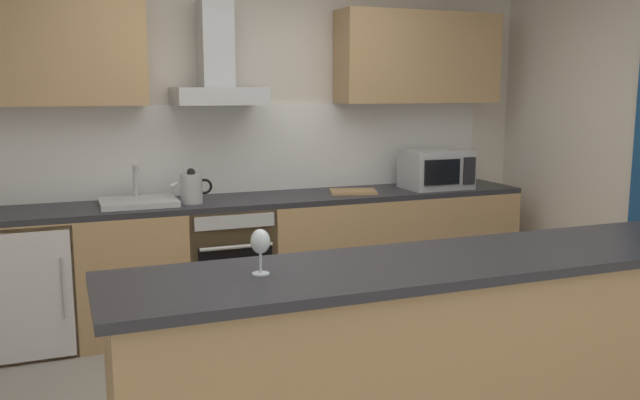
{
  "coord_description": "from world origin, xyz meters",
  "views": [
    {
      "loc": [
        -1.29,
        -3.01,
        1.67
      ],
      "look_at": [
        0.06,
        0.46,
        1.05
      ],
      "focal_mm": 37.61,
      "sensor_mm": 36.0,
      "label": 1
    }
  ],
  "objects_px": {
    "oven": "(226,261)",
    "chopping_board": "(353,192)",
    "microwave": "(436,169)",
    "wine_glass": "(260,243)",
    "sink": "(138,201)",
    "refrigerator": "(27,285)",
    "range_hood": "(217,72)",
    "kettle": "(192,188)"
  },
  "relations": [
    {
      "from": "oven",
      "to": "chopping_board",
      "type": "height_order",
      "value": "chopping_board"
    },
    {
      "from": "oven",
      "to": "microwave",
      "type": "relative_size",
      "value": 1.6
    },
    {
      "from": "oven",
      "to": "wine_glass",
      "type": "distance_m",
      "value": 2.26
    },
    {
      "from": "microwave",
      "to": "sink",
      "type": "bearing_deg",
      "value": 179.02
    },
    {
      "from": "refrigerator",
      "to": "wine_glass",
      "type": "relative_size",
      "value": 4.78
    },
    {
      "from": "microwave",
      "to": "wine_glass",
      "type": "bearing_deg",
      "value": -134.06
    },
    {
      "from": "microwave",
      "to": "range_hood",
      "type": "xyz_separation_m",
      "value": [
        -1.68,
        0.16,
        0.74
      ]
    },
    {
      "from": "microwave",
      "to": "kettle",
      "type": "height_order",
      "value": "microwave"
    },
    {
      "from": "oven",
      "to": "wine_glass",
      "type": "height_order",
      "value": "wine_glass"
    },
    {
      "from": "wine_glass",
      "to": "chopping_board",
      "type": "xyz_separation_m",
      "value": [
        1.34,
        2.12,
        -0.18
      ]
    },
    {
      "from": "oven",
      "to": "sink",
      "type": "distance_m",
      "value": 0.75
    },
    {
      "from": "sink",
      "to": "chopping_board",
      "type": "distance_m",
      "value": 1.56
    },
    {
      "from": "kettle",
      "to": "sink",
      "type": "bearing_deg",
      "value": 172.75
    },
    {
      "from": "oven",
      "to": "wine_glass",
      "type": "relative_size",
      "value": 4.5
    },
    {
      "from": "oven",
      "to": "kettle",
      "type": "distance_m",
      "value": 0.59
    },
    {
      "from": "wine_glass",
      "to": "microwave",
      "type": "bearing_deg",
      "value": 45.94
    },
    {
      "from": "refrigerator",
      "to": "wine_glass",
      "type": "distance_m",
      "value": 2.43
    },
    {
      "from": "range_hood",
      "to": "wine_glass",
      "type": "bearing_deg",
      "value": -99.07
    },
    {
      "from": "chopping_board",
      "to": "sink",
      "type": "bearing_deg",
      "value": 178.73
    },
    {
      "from": "oven",
      "to": "wine_glass",
      "type": "xyz_separation_m",
      "value": [
        -0.36,
        -2.14,
        0.63
      ]
    },
    {
      "from": "oven",
      "to": "range_hood",
      "type": "relative_size",
      "value": 1.11
    },
    {
      "from": "refrigerator",
      "to": "kettle",
      "type": "bearing_deg",
      "value": -1.66
    },
    {
      "from": "microwave",
      "to": "kettle",
      "type": "bearing_deg",
      "value": -179.83
    },
    {
      "from": "refrigerator",
      "to": "microwave",
      "type": "xyz_separation_m",
      "value": [
        2.99,
        -0.03,
        0.62
      ]
    },
    {
      "from": "microwave",
      "to": "kettle",
      "type": "relative_size",
      "value": 1.73
    },
    {
      "from": "refrigerator",
      "to": "kettle",
      "type": "xyz_separation_m",
      "value": [
        1.07,
        -0.03,
        0.58
      ]
    },
    {
      "from": "microwave",
      "to": "sink",
      "type": "xyz_separation_m",
      "value": [
        -2.27,
        0.04,
        -0.12
      ]
    },
    {
      "from": "microwave",
      "to": "kettle",
      "type": "xyz_separation_m",
      "value": [
        -1.92,
        -0.01,
        -0.04
      ]
    },
    {
      "from": "refrigerator",
      "to": "range_hood",
      "type": "distance_m",
      "value": 1.89
    },
    {
      "from": "chopping_board",
      "to": "wine_glass",
      "type": "bearing_deg",
      "value": -122.26
    },
    {
      "from": "range_hood",
      "to": "chopping_board",
      "type": "distance_m",
      "value": 1.32
    },
    {
      "from": "wine_glass",
      "to": "oven",
      "type": "bearing_deg",
      "value": 80.39
    },
    {
      "from": "oven",
      "to": "range_hood",
      "type": "bearing_deg",
      "value": 90.0
    },
    {
      "from": "refrigerator",
      "to": "chopping_board",
      "type": "distance_m",
      "value": 2.33
    },
    {
      "from": "refrigerator",
      "to": "microwave",
      "type": "height_order",
      "value": "microwave"
    },
    {
      "from": "oven",
      "to": "range_hood",
      "type": "height_order",
      "value": "range_hood"
    },
    {
      "from": "refrigerator",
      "to": "chopping_board",
      "type": "xyz_separation_m",
      "value": [
        2.28,
        -0.02,
        0.49
      ]
    },
    {
      "from": "kettle",
      "to": "range_hood",
      "type": "relative_size",
      "value": 0.4
    },
    {
      "from": "refrigerator",
      "to": "range_hood",
      "type": "height_order",
      "value": "range_hood"
    },
    {
      "from": "refrigerator",
      "to": "microwave",
      "type": "bearing_deg",
      "value": -0.48
    },
    {
      "from": "sink",
      "to": "chopping_board",
      "type": "bearing_deg",
      "value": -1.27
    },
    {
      "from": "sink",
      "to": "microwave",
      "type": "bearing_deg",
      "value": -0.98
    }
  ]
}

